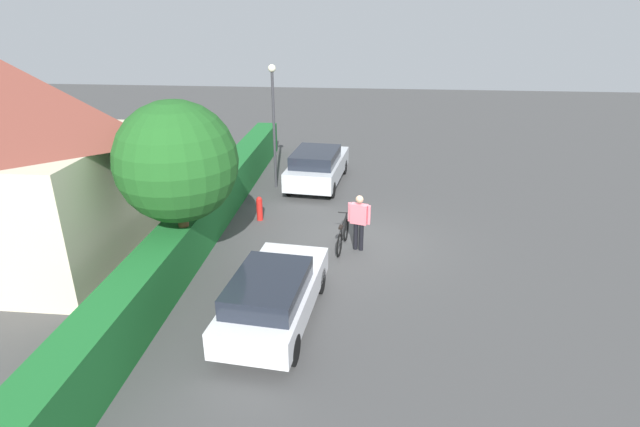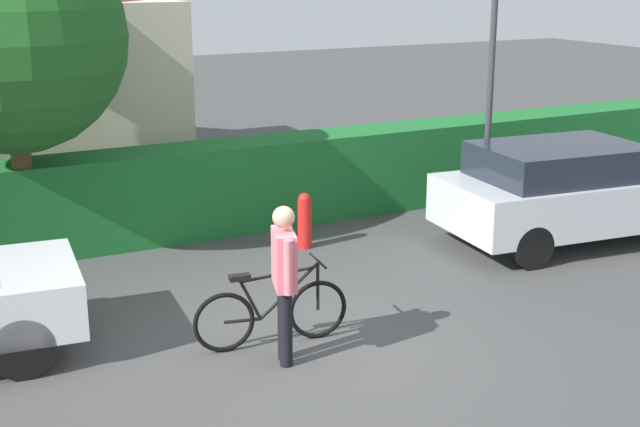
{
  "view_description": "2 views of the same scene",
  "coord_description": "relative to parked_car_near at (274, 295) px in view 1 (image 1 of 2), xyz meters",
  "views": [
    {
      "loc": [
        -13.42,
        -0.24,
        6.51
      ],
      "look_at": [
        -0.86,
        0.98,
        1.26
      ],
      "focal_mm": 28.13,
      "sensor_mm": 36.0,
      "label": 1
    },
    {
      "loc": [
        -3.86,
        -7.48,
        3.92
      ],
      "look_at": [
        0.25,
        0.44,
        1.36
      ],
      "focal_mm": 48.87,
      "sensor_mm": 36.0,
      "label": 2
    }
  ],
  "objects": [
    {
      "name": "hedge_row",
      "position": [
        4.23,
        2.9,
        -0.06
      ],
      "size": [
        19.87,
        0.9,
        1.33
      ],
      "primitive_type": "cube",
      "color": "#1C672B",
      "rests_on": "ground"
    },
    {
      "name": "bicycle",
      "position": [
        3.87,
        -1.29,
        -0.36
      ],
      "size": [
        1.69,
        0.5,
        0.9
      ],
      "color": "black",
      "rests_on": "ground"
    },
    {
      "name": "ground_plane",
      "position": [
        4.23,
        -1.66,
        -0.73
      ],
      "size": [
        60.0,
        60.0,
        0.0
      ],
      "primitive_type": "plane",
      "color": "#444444"
    },
    {
      "name": "fire_hydrant",
      "position": [
        5.65,
        1.52,
        -0.31
      ],
      "size": [
        0.2,
        0.2,
        0.81
      ],
      "color": "red",
      "rests_on": "ground"
    },
    {
      "name": "parked_car_far",
      "position": [
        9.33,
        -0.0,
        0.04
      ],
      "size": [
        4.36,
        2.21,
        1.46
      ],
      "color": "silver",
      "rests_on": "ground"
    },
    {
      "name": "house_distant",
      "position": [
        2.47,
        7.22,
        2.08
      ],
      "size": [
        5.52,
        5.81,
        5.48
      ],
      "color": "beige",
      "rests_on": "ground"
    },
    {
      "name": "tree_kerbside",
      "position": [
        2.05,
        2.67,
        2.29
      ],
      "size": [
        2.98,
        2.98,
        4.51
      ],
      "color": "brown",
      "rests_on": "ground"
    },
    {
      "name": "parked_car_near",
      "position": [
        0.0,
        0.0,
        0.0
      ],
      "size": [
        4.11,
        2.02,
        1.35
      ],
      "color": "silver",
      "rests_on": "ground"
    },
    {
      "name": "street_lamp",
      "position": [
        8.89,
        1.57,
        2.21
      ],
      "size": [
        0.28,
        0.28,
        4.59
      ],
      "color": "#38383D",
      "rests_on": "ground"
    },
    {
      "name": "person_rider",
      "position": [
        3.81,
        -1.74,
        0.24
      ],
      "size": [
        0.33,
        0.64,
        1.66
      ],
      "color": "black",
      "rests_on": "ground"
    }
  ]
}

